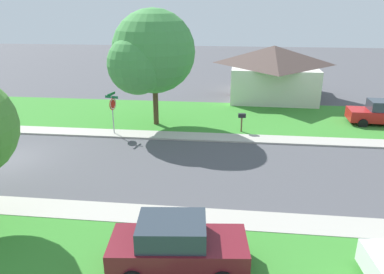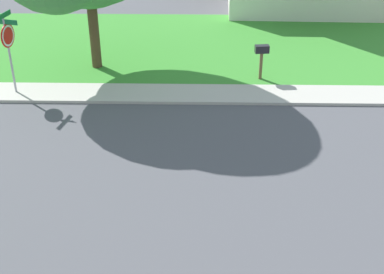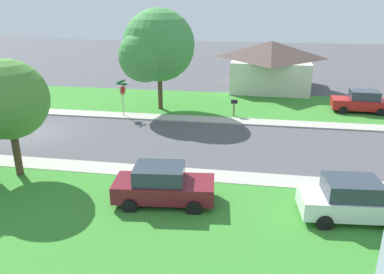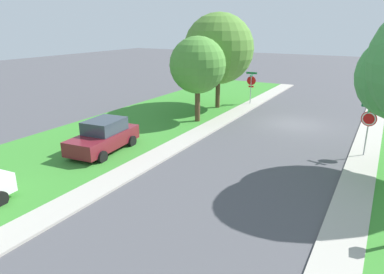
{
  "view_description": "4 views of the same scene",
  "coord_description": "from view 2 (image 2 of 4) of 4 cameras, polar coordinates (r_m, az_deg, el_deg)",
  "views": [
    {
      "loc": [
        17.03,
        12.07,
        7.95
      ],
      "look_at": [
        -0.9,
        10.02,
        1.4
      ],
      "focal_mm": 34.0,
      "sensor_mm": 36.0,
      "label": 1
    },
    {
      "loc": [
        11.6,
        10.69,
        7.78
      ],
      "look_at": [
        0.52,
        10.46,
        1.4
      ],
      "focal_mm": 50.47,
      "sensor_mm": 36.0,
      "label": 2
    },
    {
      "loc": [
        21.88,
        14.17,
        8.41
      ],
      "look_at": [
        2.83,
        10.99,
        1.4
      ],
      "focal_mm": 35.63,
      "sensor_mm": 36.0,
      "label": 3
    },
    {
      "loc": [
        -5.22,
        23.63,
        6.57
      ],
      "look_at": [
        2.62,
        9.72,
        1.4
      ],
      "focal_mm": 32.63,
      "sensor_mm": 36.0,
      "label": 4
    }
  ],
  "objects": [
    {
      "name": "sidewalk_west",
      "position": [
        18.08,
        5.24,
        4.5
      ],
      "size": [
        1.4,
        56.0,
        0.1
      ],
      "primitive_type": "cube",
      "color": "#ADA89E",
      "rests_on": "ground"
    },
    {
      "name": "stop_sign_far_corner",
      "position": [
        18.37,
        -18.88,
        9.62
      ],
      "size": [
        0.9,
        0.9,
        2.77
      ],
      "color": "#9E9EA3",
      "rests_on": "ground"
    },
    {
      "name": "mailbox",
      "position": [
        18.92,
        7.37,
        8.73
      ],
      "size": [
        0.29,
        0.5,
        1.31
      ],
      "color": "brown",
      "rests_on": "ground"
    },
    {
      "name": "lawn_west",
      "position": [
        22.42,
        4.52,
        9.65
      ],
      "size": [
        8.0,
        56.0,
        0.08
      ],
      "primitive_type": "cube",
      "color": "#38842D",
      "rests_on": "ground"
    }
  ]
}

